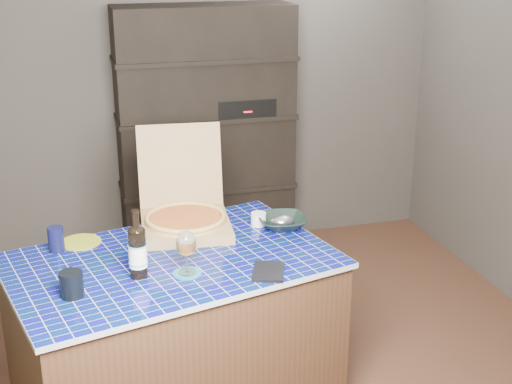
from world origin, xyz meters
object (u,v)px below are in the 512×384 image
object	(u,v)px
mead_bottle	(138,251)
dvd_case	(269,272)
wine_glass	(186,244)
pizza_box	(185,216)
kitchen_island	(174,334)
bowl	(282,222)

from	to	relation	value
mead_bottle	dvd_case	bearing A→B (deg)	-12.30
wine_glass	dvd_case	bearing A→B (deg)	-14.37
pizza_box	dvd_case	bearing A→B (deg)	-61.08
kitchen_island	mead_bottle	distance (m)	0.57
kitchen_island	dvd_case	xyz separation A→B (m)	(0.40, -0.27, 0.41)
kitchen_island	wine_glass	distance (m)	0.58
dvd_case	bowl	bearing A→B (deg)	86.00
kitchen_island	mead_bottle	world-z (taller)	mead_bottle
dvd_case	mead_bottle	bearing A→B (deg)	-172.05
kitchen_island	pizza_box	world-z (taller)	pizza_box
wine_glass	kitchen_island	bearing A→B (deg)	104.31
kitchen_island	wine_glass	xyz separation A→B (m)	(0.04, -0.18, 0.55)
mead_bottle	wine_glass	bearing A→B (deg)	-8.75
kitchen_island	wine_glass	size ratio (longest dim) A/B	8.16
dvd_case	bowl	size ratio (longest dim) A/B	0.79
kitchen_island	pizza_box	size ratio (longest dim) A/B	2.85
pizza_box	wine_glass	bearing A→B (deg)	-94.13
mead_bottle	wine_glass	world-z (taller)	mead_bottle
pizza_box	kitchen_island	bearing A→B (deg)	-105.68
wine_glass	bowl	bearing A→B (deg)	34.73
kitchen_island	wine_glass	bearing A→B (deg)	-89.60
kitchen_island	dvd_case	world-z (taller)	dvd_case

